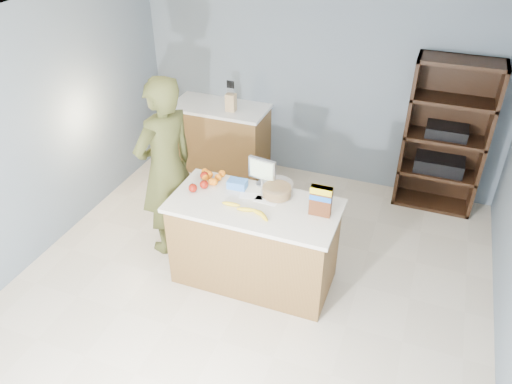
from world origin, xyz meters
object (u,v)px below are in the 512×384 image
(person, at_px, (166,168))
(cereal_box, at_px, (321,199))
(counter_peninsula, at_px, (254,245))
(shelving_unit, at_px, (445,138))
(tv, at_px, (262,170))

(person, bearing_deg, cereal_box, 106.13)
(counter_peninsula, relative_size, shelving_unit, 0.87)
(counter_peninsula, relative_size, person, 0.82)
(person, bearing_deg, shelving_unit, 147.12)
(shelving_unit, height_order, tv, shelving_unit)
(counter_peninsula, xyz_separation_m, cereal_box, (0.60, 0.05, 0.65))
(shelving_unit, distance_m, person, 3.16)
(counter_peninsula, bearing_deg, tv, 97.81)
(shelving_unit, bearing_deg, person, -144.13)
(counter_peninsula, xyz_separation_m, tv, (-0.05, 0.33, 0.64))
(counter_peninsula, height_order, person, person)
(tv, bearing_deg, person, -171.87)
(shelving_unit, bearing_deg, cereal_box, -115.50)
(shelving_unit, distance_m, tv, 2.35)
(cereal_box, bearing_deg, counter_peninsula, -174.92)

